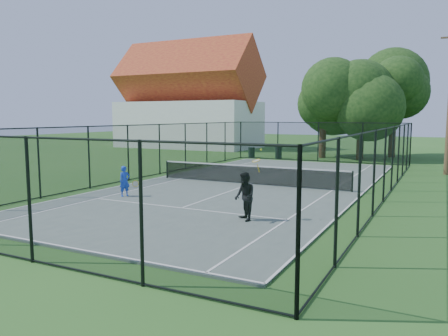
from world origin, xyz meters
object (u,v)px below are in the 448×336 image
at_px(trash_bin_left, 252,152).
at_px(player_blue, 125,181).
at_px(tennis_net, 250,174).
at_px(player_black, 245,196).
at_px(trash_bin_right, 278,152).

height_order(trash_bin_left, player_blue, player_blue).
height_order(tennis_net, player_black, player_black).
distance_m(trash_bin_left, player_black, 22.63).
xyz_separation_m(trash_bin_left, trash_bin_right, (2.34, 0.15, 0.06)).
relative_size(trash_bin_left, player_black, 0.36).
bearing_deg(player_blue, trash_bin_right, 90.15).
height_order(trash_bin_left, player_black, player_black).
distance_m(trash_bin_left, trash_bin_right, 2.34).
bearing_deg(tennis_net, trash_bin_right, 104.14).
relative_size(trash_bin_left, player_blue, 0.66).
bearing_deg(trash_bin_right, trash_bin_left, -176.24).
bearing_deg(player_blue, trash_bin_left, 97.10).
distance_m(tennis_net, player_blue, 6.44).
relative_size(trash_bin_right, player_black, 0.42).
height_order(tennis_net, trash_bin_right, tennis_net).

